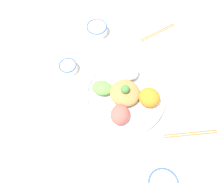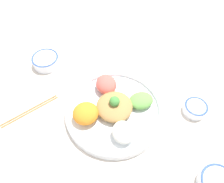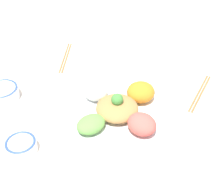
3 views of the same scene
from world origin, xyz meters
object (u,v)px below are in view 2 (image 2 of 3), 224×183
(rice_bowl_blue, at_px, (46,60))
(sauce_bowl_dark, at_px, (217,183))
(salad_platter, at_px, (113,110))
(serving_spoon_extra, at_px, (175,157))
(sauce_bowl_red, at_px, (195,108))
(chopsticks_pair_near, at_px, (30,110))
(serving_spoon_main, at_px, (208,88))

(rice_bowl_blue, bearing_deg, sauce_bowl_dark, 171.28)
(salad_platter, bearing_deg, rice_bowl_blue, -9.22)
(serving_spoon_extra, bearing_deg, sauce_bowl_dark, 106.49)
(sauce_bowl_dark, bearing_deg, sauce_bowl_red, -57.64)
(chopsticks_pair_near, height_order, serving_spoon_main, chopsticks_pair_near)
(sauce_bowl_red, xyz_separation_m, rice_bowl_blue, (0.63, 0.10, 0.00))
(chopsticks_pair_near, xyz_separation_m, serving_spoon_extra, (-0.53, -0.12, -0.00))
(sauce_bowl_red, height_order, chopsticks_pair_near, sauce_bowl_red)
(chopsticks_pair_near, bearing_deg, sauce_bowl_dark, -58.99)
(sauce_bowl_red, bearing_deg, serving_spoon_main, -96.45)
(serving_spoon_main, bearing_deg, salad_platter, 0.11)
(sauce_bowl_red, bearing_deg, sauce_bowl_dark, 122.36)
(salad_platter, distance_m, serving_spoon_main, 0.40)
(sauce_bowl_red, bearing_deg, salad_platter, 32.85)
(salad_platter, relative_size, sauce_bowl_dark, 3.37)
(rice_bowl_blue, height_order, serving_spoon_extra, rice_bowl_blue)
(rice_bowl_blue, relative_size, serving_spoon_extra, 0.90)
(serving_spoon_extra, bearing_deg, rice_bowl_blue, -74.28)
(chopsticks_pair_near, relative_size, serving_spoon_extra, 1.71)
(sauce_bowl_dark, bearing_deg, salad_platter, -8.23)
(sauce_bowl_dark, xyz_separation_m, serving_spoon_main, (0.12, -0.35, -0.02))
(chopsticks_pair_near, distance_m, serving_spoon_extra, 0.54)
(rice_bowl_blue, relative_size, sauce_bowl_dark, 1.06)
(salad_platter, distance_m, rice_bowl_blue, 0.38)
(salad_platter, bearing_deg, serving_spoon_extra, 171.69)
(sauce_bowl_red, bearing_deg, rice_bowl_blue, 9.27)
(sauce_bowl_dark, distance_m, serving_spoon_main, 0.37)
(rice_bowl_blue, bearing_deg, serving_spoon_main, -160.11)
(salad_platter, relative_size, sauce_bowl_red, 4.28)
(sauce_bowl_red, height_order, sauce_bowl_dark, sauce_bowl_dark)
(sauce_bowl_dark, xyz_separation_m, serving_spoon_extra, (0.13, -0.02, -0.02))
(sauce_bowl_red, distance_m, chopsticks_pair_near, 0.61)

